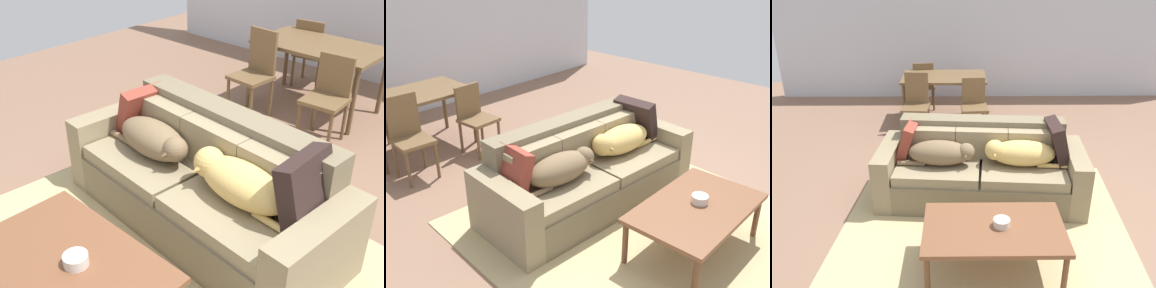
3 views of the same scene
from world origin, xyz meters
The scene contains 14 objects.
ground_plane centered at (0.00, 0.00, 0.00)m, with size 10.00×10.00×0.00m, color #84614B.
back_partition centered at (0.00, 4.00, 1.35)m, with size 8.00×0.12×2.70m, color silver.
area_rug centered at (-0.27, -0.54, 0.01)m, with size 2.93×3.01×0.01m, color tan.
couch centered at (-0.26, 0.22, 0.34)m, with size 2.36×1.09×0.87m.
dog_on_left_cushion centered at (-0.70, 0.11, 0.61)m, with size 0.85×0.38×0.27m.
dog_on_right_cushion centered at (0.14, 0.09, 0.62)m, with size 0.90×0.40×0.29m.
throw_pillow_by_left_arm centered at (-1.10, 0.34, 0.66)m, with size 0.11×0.41×0.41m, color brown.
throw_pillow_by_right_arm centered at (0.58, 0.21, 0.69)m, with size 0.13×0.48×0.48m, color black.
coffee_table centered at (-0.21, -1.02, 0.41)m, with size 1.22×0.76×0.46m.
bowl_on_coffee_table centered at (-0.15, -1.01, 0.49)m, with size 0.15×0.15×0.07m, color silver.
dining_table centered at (-0.76, 2.70, 0.69)m, with size 1.37×0.82×0.76m.
dining_chair_near_left centered at (-1.17, 2.07, 0.53)m, with size 0.43×0.43×0.97m.
dining_chair_near_right centered at (-0.28, 2.08, 0.49)m, with size 0.43×0.43×0.87m.
dining_chair_far_left centered at (-1.15, 3.22, 0.48)m, with size 0.45×0.45×0.88m.
Camera 3 is at (-0.51, -3.90, 2.58)m, focal length 38.19 mm.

